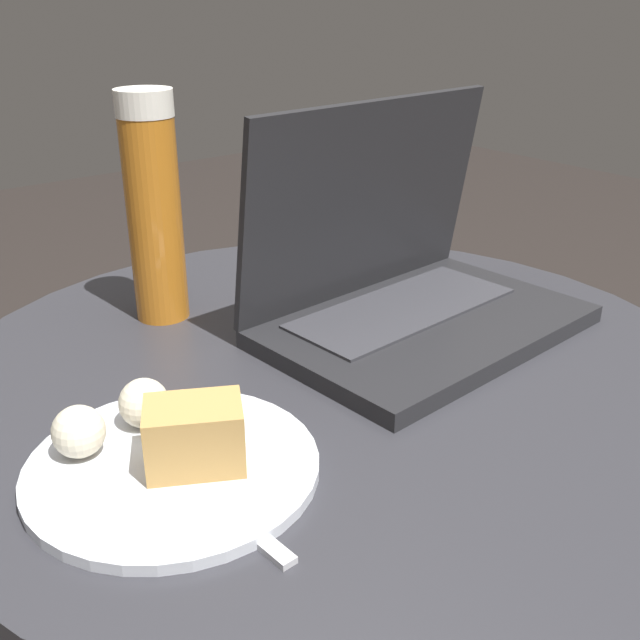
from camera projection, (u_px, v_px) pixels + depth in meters
The scene contains 5 objects.
table at pixel (332, 469), 0.77m from camera, with size 0.75×0.75×0.52m.
laptop at pixel (405, 283), 0.78m from camera, with size 0.34×0.24×0.23m.
beer_glass at pixel (154, 209), 0.77m from camera, with size 0.06×0.06×0.24m.
snack_plate at pixel (167, 450), 0.55m from camera, with size 0.22×0.22×0.06m.
fork at pixel (195, 485), 0.54m from camera, with size 0.03×0.19×0.00m.
Camera 1 is at (-0.41, -0.49, 0.85)m, focal length 42.00 mm.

